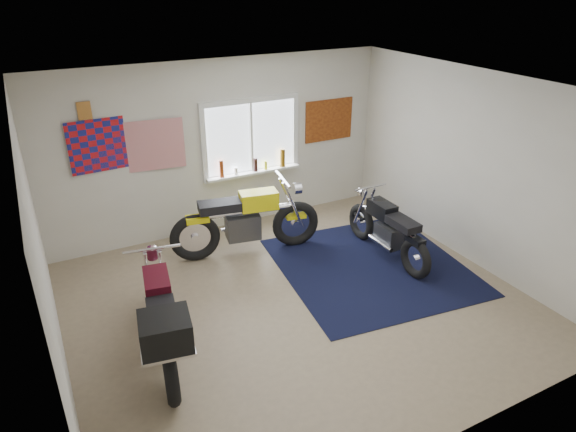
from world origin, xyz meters
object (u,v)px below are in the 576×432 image
yellow_triumph (246,222)px  black_chrome_bike (388,231)px  maroon_tourer (162,321)px  navy_rug (371,266)px

yellow_triumph → black_chrome_bike: yellow_triumph is taller
black_chrome_bike → maroon_tourer: (-3.51, -0.76, 0.13)m
navy_rug → yellow_triumph: bearing=139.0°
yellow_triumph → black_chrome_bike: 2.08m
navy_rug → maroon_tourer: size_ratio=1.25×
yellow_triumph → black_chrome_bike: bearing=-21.2°
yellow_triumph → black_chrome_bike: (1.77, -1.08, -0.08)m
maroon_tourer → navy_rug: bearing=-69.3°
navy_rug → yellow_triumph: size_ratio=1.16×
black_chrome_bike → maroon_tourer: maroon_tourer is taller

